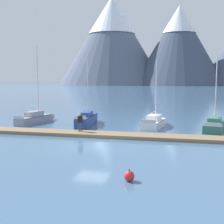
{
  "coord_description": "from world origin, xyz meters",
  "views": [
    {
      "loc": [
        7.67,
        -22.28,
        5.32
      ],
      "look_at": [
        0.0,
        6.0,
        2.0
      ],
      "focal_mm": 49.3,
      "sensor_mm": 36.0,
      "label": 1
    }
  ],
  "objects_px": {
    "mooring_buoy_channel_marker": "(129,176)",
    "sailboat_nearest_berth": "(37,118)",
    "sailboat_mid_dock_port": "(155,122)",
    "sailboat_mid_dock_starboard": "(215,124)",
    "person_on_dock": "(80,121)",
    "sailboat_second_berth": "(87,119)"
  },
  "relations": [
    {
      "from": "sailboat_nearest_berth",
      "to": "sailboat_mid_dock_port",
      "type": "relative_size",
      "value": 1.24
    },
    {
      "from": "sailboat_mid_dock_port",
      "to": "sailboat_mid_dock_starboard",
      "type": "bearing_deg",
      "value": -0.43
    },
    {
      "from": "sailboat_second_berth",
      "to": "sailboat_mid_dock_port",
      "type": "distance_m",
      "value": 7.52
    },
    {
      "from": "sailboat_second_berth",
      "to": "sailboat_nearest_berth",
      "type": "bearing_deg",
      "value": -180.0
    },
    {
      "from": "sailboat_second_berth",
      "to": "sailboat_mid_dock_port",
      "type": "xyz_separation_m",
      "value": [
        7.49,
        0.61,
        -0.13
      ]
    },
    {
      "from": "sailboat_nearest_berth",
      "to": "person_on_dock",
      "type": "height_order",
      "value": "sailboat_nearest_berth"
    },
    {
      "from": "mooring_buoy_channel_marker",
      "to": "sailboat_nearest_berth",
      "type": "bearing_deg",
      "value": 130.59
    },
    {
      "from": "sailboat_nearest_berth",
      "to": "sailboat_mid_dock_port",
      "type": "xyz_separation_m",
      "value": [
        13.83,
        0.61,
        -0.04
      ]
    },
    {
      "from": "sailboat_mid_dock_starboard",
      "to": "person_on_dock",
      "type": "relative_size",
      "value": 4.35
    },
    {
      "from": "sailboat_mid_dock_starboard",
      "to": "sailboat_mid_dock_port",
      "type": "bearing_deg",
      "value": 179.57
    },
    {
      "from": "sailboat_second_berth",
      "to": "sailboat_mid_dock_starboard",
      "type": "bearing_deg",
      "value": 2.36
    },
    {
      "from": "sailboat_nearest_berth",
      "to": "sailboat_second_berth",
      "type": "relative_size",
      "value": 1.22
    },
    {
      "from": "sailboat_second_berth",
      "to": "person_on_dock",
      "type": "height_order",
      "value": "sailboat_second_berth"
    },
    {
      "from": "sailboat_mid_dock_port",
      "to": "sailboat_nearest_berth",
      "type": "bearing_deg",
      "value": -177.49
    },
    {
      "from": "sailboat_mid_dock_port",
      "to": "mooring_buoy_channel_marker",
      "type": "height_order",
      "value": "sailboat_mid_dock_port"
    },
    {
      "from": "sailboat_nearest_berth",
      "to": "sailboat_mid_dock_starboard",
      "type": "bearing_deg",
      "value": 1.61
    },
    {
      "from": "sailboat_mid_dock_starboard",
      "to": "mooring_buoy_channel_marker",
      "type": "height_order",
      "value": "sailboat_mid_dock_starboard"
    },
    {
      "from": "person_on_dock",
      "to": "mooring_buoy_channel_marker",
      "type": "relative_size",
      "value": 2.7
    },
    {
      "from": "sailboat_mid_dock_port",
      "to": "mooring_buoy_channel_marker",
      "type": "relative_size",
      "value": 11.46
    },
    {
      "from": "sailboat_nearest_berth",
      "to": "mooring_buoy_channel_marker",
      "type": "height_order",
      "value": "sailboat_nearest_berth"
    },
    {
      "from": "sailboat_mid_dock_port",
      "to": "person_on_dock",
      "type": "height_order",
      "value": "sailboat_mid_dock_port"
    },
    {
      "from": "sailboat_mid_dock_starboard",
      "to": "mooring_buoy_channel_marker",
      "type": "xyz_separation_m",
      "value": [
        -5.16,
        -17.83,
        -0.24
      ]
    }
  ]
}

